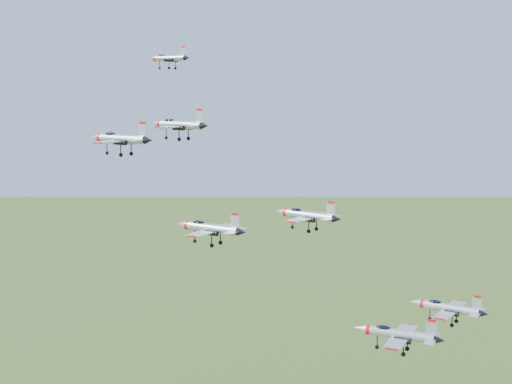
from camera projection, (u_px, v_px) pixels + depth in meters
The scene contains 7 objects.
jet_lead at pixel (168, 58), 145.36m from camera, with size 10.98×9.03×2.94m.
jet_left_high at pixel (178, 124), 127.95m from camera, with size 13.79×11.38×3.69m.
jet_right_high at pixel (120, 138), 110.99m from camera, with size 12.99×10.66×3.48m.
jet_left_low at pixel (306, 215), 121.44m from camera, with size 13.40×11.09×3.58m.
jet_right_low at pixel (209, 228), 107.77m from camera, with size 12.86×10.57×3.44m.
jet_trail at pixel (397, 334), 103.68m from camera, with size 13.57×11.32×3.63m.
jet_extra at pixel (447, 307), 107.57m from camera, with size 12.14×9.96×3.26m.
Camera 1 is at (70.48, -98.50, 156.38)m, focal length 50.00 mm.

